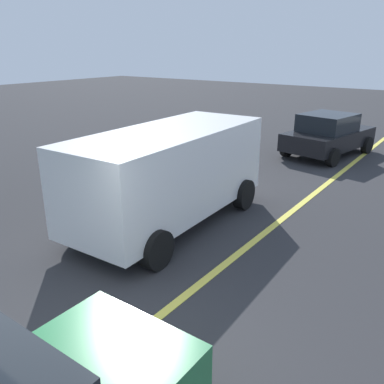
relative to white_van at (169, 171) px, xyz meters
The scene contains 4 objects.
ground_plane 4.55m from the white_van, 152.22° to the right, with size 80.00×80.00×0.00m, color #2D2D30.
lane_marking_centre 2.55m from the white_van, 113.00° to the right, with size 28.00×0.16×0.01m, color #E0D14C.
white_van is the anchor object (origin of this frame).
car_black_mid_road 8.49m from the white_van, ahead, with size 4.18×2.65×1.58m.
Camera 1 is at (-2.80, -3.41, 3.88)m, focal length 37.60 mm.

